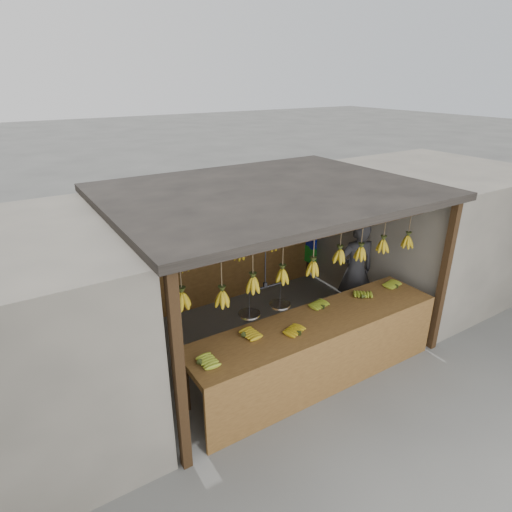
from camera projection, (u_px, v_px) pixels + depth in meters
ground at (266, 339)px, 6.67m from camera, size 80.00×80.00×0.00m
stall at (255, 212)px, 6.15m from camera, size 4.30×3.30×2.40m
neighbor_right at (427, 229)px, 7.99m from camera, size 3.00×3.00×2.30m
counter at (322, 338)px, 5.45m from camera, size 3.61×0.82×0.96m
hanging_bananas at (267, 243)px, 6.04m from camera, size 3.66×2.23×0.39m
balance_scale at (265, 306)px, 5.05m from camera, size 0.68×0.26×0.78m
vendor at (355, 271)px, 6.94m from camera, size 0.71×0.56×1.72m
bag_bundles at (312, 231)px, 8.28m from camera, size 0.08×0.26×1.29m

